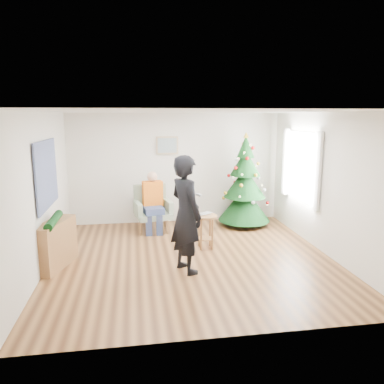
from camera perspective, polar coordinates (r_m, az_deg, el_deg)
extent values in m
plane|color=brown|center=(6.87, -0.05, -10.05)|extent=(5.00, 5.00, 0.00)
plane|color=white|center=(6.39, -0.06, 12.18)|extent=(5.00, 5.00, 0.00)
plane|color=silver|center=(8.95, -2.51, 3.63)|extent=(5.00, 0.00, 5.00)
plane|color=silver|center=(4.12, 5.30, -5.80)|extent=(5.00, 0.00, 5.00)
plane|color=silver|center=(6.61, -22.00, -0.02)|extent=(0.00, 5.00, 5.00)
plane|color=silver|center=(7.31, 19.69, 1.19)|extent=(0.00, 5.00, 5.00)
cube|color=white|center=(8.15, 16.28, 3.82)|extent=(0.04, 1.30, 1.40)
cube|color=white|center=(7.47, 18.48, 3.03)|extent=(0.05, 0.25, 1.50)
cube|color=white|center=(8.82, 14.05, 4.49)|extent=(0.05, 0.25, 1.50)
cylinder|color=#3F2816|center=(8.94, 7.89, -4.08)|extent=(0.09, 0.09, 0.28)
cone|color=black|center=(8.85, 7.95, -1.78)|extent=(1.20, 1.20, 0.79)
cone|color=black|center=(8.75, 8.05, 1.46)|extent=(0.96, 0.96, 0.69)
cone|color=black|center=(8.68, 8.13, 4.47)|extent=(0.70, 0.70, 0.60)
cone|color=black|center=(8.65, 8.20, 6.90)|extent=(0.41, 0.41, 0.51)
cone|color=gold|center=(8.63, 8.25, 8.61)|extent=(0.13, 0.13, 0.13)
cylinder|color=brown|center=(7.19, 2.13, -3.72)|extent=(0.44, 0.44, 0.04)
cylinder|color=brown|center=(7.32, 2.10, -7.05)|extent=(0.33, 0.33, 0.02)
imported|color=silver|center=(7.18, 2.13, -3.46)|extent=(0.43, 0.39, 0.03)
cube|color=gray|center=(8.35, -5.91, -3.49)|extent=(0.83, 0.79, 0.12)
cube|color=gray|center=(8.56, -6.43, -0.79)|extent=(0.73, 0.25, 0.60)
cube|color=gray|center=(8.24, -8.24, -2.60)|extent=(0.20, 0.58, 0.30)
cube|color=gray|center=(8.39, -3.67, -2.25)|extent=(0.20, 0.58, 0.30)
cube|color=navy|center=(8.24, -5.90, -2.77)|extent=(0.48, 0.50, 0.14)
cube|color=orange|center=(8.38, -6.03, -0.20)|extent=(0.47, 0.30, 0.55)
sphere|color=tan|center=(8.30, -6.08, 2.34)|extent=(0.23, 0.23, 0.23)
imported|color=black|center=(6.05, -0.92, -3.44)|extent=(0.71, 0.83, 1.93)
cube|color=white|center=(5.98, 1.06, -0.45)|extent=(0.09, 0.13, 0.04)
cube|color=brown|center=(6.77, -20.07, -7.51)|extent=(0.58, 1.04, 0.80)
cylinder|color=black|center=(6.65, -20.32, -4.08)|extent=(0.14, 0.90, 0.14)
cube|color=black|center=(6.85, -21.28, 2.54)|extent=(0.03, 1.50, 1.15)
cube|color=tan|center=(8.85, -3.82, 7.10)|extent=(0.52, 0.03, 0.42)
cube|color=gray|center=(8.82, -3.80, 7.09)|extent=(0.44, 0.02, 0.34)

